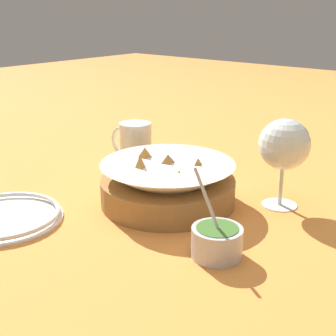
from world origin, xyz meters
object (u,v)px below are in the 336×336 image
object	(u,v)px
wine_glass	(284,147)
beer_mug	(135,147)
food_basket	(168,184)
side_plate	(4,216)
sauce_cup	(217,240)

from	to	relation	value
wine_glass	beer_mug	bearing A→B (deg)	3.10
wine_glass	beer_mug	size ratio (longest dim) A/B	1.45
beer_mug	food_basket	bearing A→B (deg)	150.44
food_basket	side_plate	xyz separation A→B (m)	(0.16, 0.24, -0.03)
wine_glass	side_plate	xyz separation A→B (m)	(0.33, 0.36, -0.10)
wine_glass	side_plate	bearing A→B (deg)	47.97
wine_glass	side_plate	distance (m)	0.50
sauce_cup	beer_mug	world-z (taller)	sauce_cup
side_plate	wine_glass	bearing A→B (deg)	-132.03
wine_glass	food_basket	bearing A→B (deg)	37.46
beer_mug	side_plate	xyz separation A→B (m)	(-0.02, 0.34, -0.04)
beer_mug	side_plate	size ratio (longest dim) A/B	0.56
sauce_cup	wine_glass	world-z (taller)	wine_glass
food_basket	side_plate	distance (m)	0.29
sauce_cup	beer_mug	xyz separation A→B (m)	(0.37, -0.21, 0.02)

